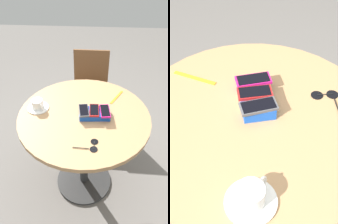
{
  "view_description": "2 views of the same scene",
  "coord_description": "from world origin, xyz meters",
  "views": [
    {
      "loc": [
        -0.07,
        1.1,
        1.72
      ],
      "look_at": [
        0.0,
        0.0,
        0.8
      ],
      "focal_mm": 35.0,
      "sensor_mm": 36.0,
      "label": 1
    },
    {
      "loc": [
        0.73,
        -0.08,
        1.56
      ],
      "look_at": [
        0.0,
        0.0,
        0.8
      ],
      "focal_mm": 50.0,
      "sensor_mm": 36.0,
      "label": 2
    }
  ],
  "objects": [
    {
      "name": "ground_plane",
      "position": [
        0.0,
        0.0,
        0.0
      ],
      "size": [
        8.0,
        8.0,
        0.0
      ],
      "primitive_type": "plane",
      "color": "slate"
    },
    {
      "name": "round_table",
      "position": [
        0.0,
        0.0,
        0.61
      ],
      "size": [
        0.88,
        0.88,
        0.78
      ],
      "color": "#2D2D2D",
      "rests_on": "ground_plane"
    },
    {
      "name": "phone_box",
      "position": [
        -0.07,
        0.01,
        0.8
      ],
      "size": [
        0.2,
        0.12,
        0.04
      ],
      "color": "blue",
      "rests_on": "round_table"
    },
    {
      "name": "phone_magenta",
      "position": [
        -0.14,
        0.01,
        0.82
      ],
      "size": [
        0.07,
        0.13,
        0.01
      ],
      "color": "#D11975",
      "rests_on": "phone_box"
    },
    {
      "name": "phone_red",
      "position": [
        -0.07,
        0.01,
        0.82
      ],
      "size": [
        0.07,
        0.12,
        0.01
      ],
      "color": "red",
      "rests_on": "phone_box"
    },
    {
      "name": "phone_gray",
      "position": [
        -0.0,
        0.01,
        0.82
      ],
      "size": [
        0.08,
        0.13,
        0.01
      ],
      "color": "#515156",
      "rests_on": "phone_box"
    },
    {
      "name": "saucer",
      "position": [
        0.32,
        -0.05,
        0.78
      ],
      "size": [
        0.15,
        0.15,
        0.01
      ],
      "primitive_type": "cylinder",
      "color": "white",
      "rests_on": "round_table"
    },
    {
      "name": "coffee_cup",
      "position": [
        0.32,
        -0.04,
        0.81
      ],
      "size": [
        0.09,
        0.09,
        0.06
      ],
      "color": "white",
      "rests_on": "saucer"
    },
    {
      "name": "lanyard_strap",
      "position": [
        -0.23,
        -0.21,
        0.78
      ],
      "size": [
        0.1,
        0.17,
        0.0
      ],
      "primitive_type": "cube",
      "rotation": [
        0.0,
        0.0,
        1.06
      ],
      "color": "orange",
      "rests_on": "round_table"
    },
    {
      "name": "sunglasses",
      "position": [
        -0.07,
        0.27,
        0.78
      ],
      "size": [
        0.14,
        0.1,
        0.01
      ],
      "color": "black",
      "rests_on": "round_table"
    },
    {
      "name": "chair_near_window",
      "position": [
        -0.01,
        -0.83,
        0.42
      ],
      "size": [
        0.39,
        0.39,
        0.8
      ],
      "color": "brown",
      "rests_on": "ground_plane"
    }
  ]
}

